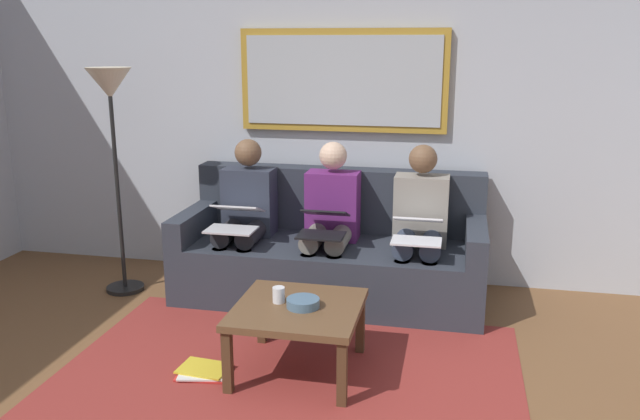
% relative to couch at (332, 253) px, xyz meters
% --- Properties ---
extents(wall_rear, '(6.00, 0.12, 2.60)m').
position_rel_couch_xyz_m(wall_rear, '(0.00, -0.48, 0.99)').
color(wall_rear, '#B7BCC6').
rests_on(wall_rear, ground_plane).
extents(area_rug, '(2.60, 1.80, 0.01)m').
position_rel_couch_xyz_m(area_rug, '(0.00, 1.27, -0.31)').
color(area_rug, maroon).
rests_on(area_rug, ground_plane).
extents(couch, '(2.20, 0.90, 0.90)m').
position_rel_couch_xyz_m(couch, '(0.00, 0.00, 0.00)').
color(couch, '#2D333D').
rests_on(couch, ground_plane).
extents(framed_mirror, '(1.58, 0.05, 0.76)m').
position_rel_couch_xyz_m(framed_mirror, '(0.00, -0.39, 1.24)').
color(framed_mirror, '#B7892D').
extents(coffee_table, '(0.70, 0.70, 0.40)m').
position_rel_couch_xyz_m(coffee_table, '(-0.04, 1.22, 0.04)').
color(coffee_table, brown).
rests_on(coffee_table, ground_plane).
extents(cup, '(0.07, 0.07, 0.09)m').
position_rel_couch_xyz_m(cup, '(0.07, 1.19, 0.13)').
color(cup, silver).
rests_on(cup, coffee_table).
extents(bowl, '(0.18, 0.18, 0.05)m').
position_rel_couch_xyz_m(bowl, '(-0.08, 1.23, 0.11)').
color(bowl, slate).
rests_on(bowl, coffee_table).
extents(person_left, '(0.38, 0.58, 1.14)m').
position_rel_couch_xyz_m(person_left, '(-0.64, 0.07, 0.30)').
color(person_left, gray).
rests_on(person_left, couch).
extents(laptop_white, '(0.33, 0.35, 0.15)m').
position_rel_couch_xyz_m(laptop_white, '(-0.64, 0.31, 0.32)').
color(laptop_white, white).
extents(person_middle, '(0.38, 0.58, 1.14)m').
position_rel_couch_xyz_m(person_middle, '(0.00, 0.07, 0.30)').
color(person_middle, '#66236B').
rests_on(person_middle, couch).
extents(laptop_black, '(0.31, 0.39, 0.17)m').
position_rel_couch_xyz_m(laptop_black, '(0.00, 0.30, 0.32)').
color(laptop_black, black).
extents(person_right, '(0.38, 0.58, 1.14)m').
position_rel_couch_xyz_m(person_right, '(0.64, 0.07, 0.30)').
color(person_right, '#2D3342').
rests_on(person_right, couch).
extents(laptop_silver, '(0.34, 0.38, 0.17)m').
position_rel_couch_xyz_m(laptop_silver, '(0.64, 0.30, 0.32)').
color(laptop_silver, silver).
extents(magazine_stack, '(0.32, 0.26, 0.03)m').
position_rel_couch_xyz_m(magazine_stack, '(0.47, 1.37, -0.29)').
color(magazine_stack, red).
rests_on(magazine_stack, ground_plane).
extents(standing_lamp, '(0.32, 0.32, 1.66)m').
position_rel_couch_xyz_m(standing_lamp, '(1.55, 0.27, 1.06)').
color(standing_lamp, black).
rests_on(standing_lamp, ground_plane).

